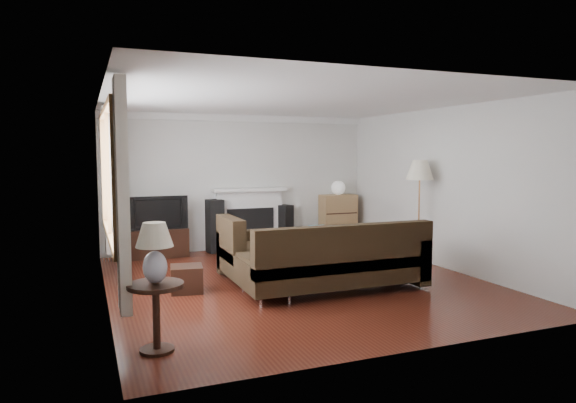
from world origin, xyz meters
name	(u,v)px	position (x,y,z in m)	size (l,w,h in m)	color
room	(296,193)	(0.00, 0.00, 1.25)	(5.10, 5.60, 2.54)	#491A10
window	(108,174)	(-2.45, -0.20, 1.55)	(0.12, 2.74, 1.54)	olive
curtain_near	(122,196)	(-2.40, -1.72, 1.40)	(0.10, 0.35, 2.10)	silver
curtain_far	(107,180)	(-2.40, 1.32, 1.40)	(0.10, 0.35, 2.10)	silver
fireplace	(249,218)	(0.15, 2.64, 0.57)	(1.40, 0.26, 1.15)	white
tv_stand	(158,243)	(-1.55, 2.50, 0.25)	(0.99, 0.45, 0.50)	black
television	(158,212)	(-1.55, 2.50, 0.78)	(0.99, 0.13, 0.57)	black
speaker_left	(215,226)	(-0.53, 2.55, 0.48)	(0.27, 0.32, 0.96)	black
speaker_right	(285,226)	(0.83, 2.55, 0.41)	(0.23, 0.27, 0.81)	black
bookshelf	(338,219)	(1.96, 2.53, 0.49)	(0.71, 0.34, 0.98)	olive
globe_lamp	(338,188)	(1.96, 2.53, 1.11)	(0.27, 0.27, 0.27)	white
sectional_sofa	(333,258)	(0.27, -0.62, 0.43)	(2.63, 1.92, 0.85)	black
coffee_table	(285,255)	(0.11, 0.69, 0.24)	(1.22, 0.67, 0.48)	#9C6A4A
footstool	(187,279)	(-1.52, 0.03, 0.17)	(0.40, 0.40, 0.34)	black
floor_lamp	(419,213)	(2.22, 0.25, 0.84)	(0.43, 0.43, 1.69)	#AB6F3B
side_table	(156,317)	(-2.15, -1.89, 0.31)	(0.50, 0.50, 0.63)	black
table_lamp	(155,253)	(-2.15, -1.89, 0.90)	(0.33, 0.33, 0.54)	silver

